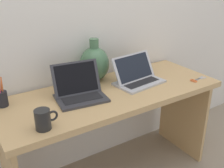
# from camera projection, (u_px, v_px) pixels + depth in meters

# --- Properties ---
(back_wall) EXTENTS (4.40, 0.04, 2.40)m
(back_wall) POSITION_uv_depth(u_px,v_px,m) (86.00, 14.00, 1.88)
(back_wall) COLOR silver
(back_wall) RESTS_ON ground
(desk) EXTENTS (1.52, 0.58, 0.74)m
(desk) POSITION_uv_depth(u_px,v_px,m) (112.00, 111.00, 1.87)
(desk) COLOR tan
(desk) RESTS_ON ground
(laptop_left) EXTENTS (0.33, 0.27, 0.21)m
(laptop_left) POSITION_uv_depth(u_px,v_px,m) (79.00, 89.00, 1.70)
(laptop_left) COLOR #333338
(laptop_left) RESTS_ON desk
(laptop_right) EXTENTS (0.36, 0.25, 0.19)m
(laptop_right) POSITION_uv_depth(u_px,v_px,m) (137.00, 76.00, 1.92)
(laptop_right) COLOR #B2B2B7
(laptop_right) RESTS_ON desk
(green_vase) EXTENTS (0.21, 0.21, 0.31)m
(green_vase) POSITION_uv_depth(u_px,v_px,m) (95.00, 63.00, 1.94)
(green_vase) COLOR #47704C
(green_vase) RESTS_ON desk
(coffee_mug) EXTENTS (0.12, 0.08, 0.11)m
(coffee_mug) POSITION_uv_depth(u_px,v_px,m) (43.00, 119.00, 1.36)
(coffee_mug) COLOR black
(coffee_mug) RESTS_ON desk
(pen_cup) EXTENTS (0.07, 0.07, 0.18)m
(pen_cup) POSITION_uv_depth(u_px,v_px,m) (2.00, 98.00, 1.59)
(pen_cup) COLOR black
(pen_cup) RESTS_ON desk
(scissors) EXTENTS (0.15, 0.06, 0.01)m
(scissors) POSITION_uv_depth(u_px,v_px,m) (196.00, 80.00, 1.97)
(scissors) COLOR #B7B7BC
(scissors) RESTS_ON desk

